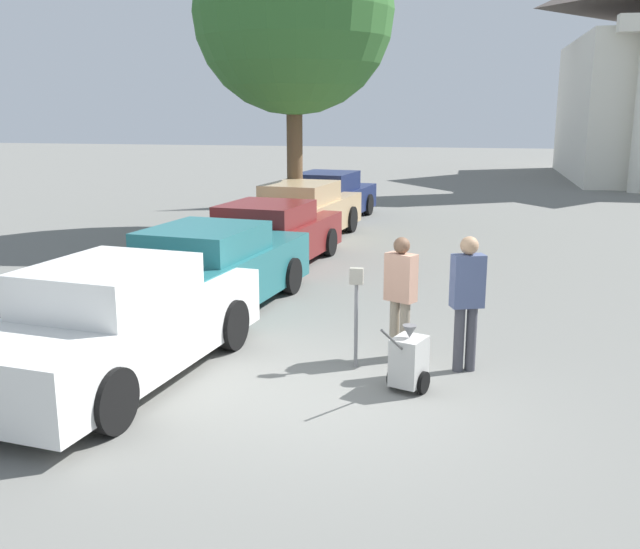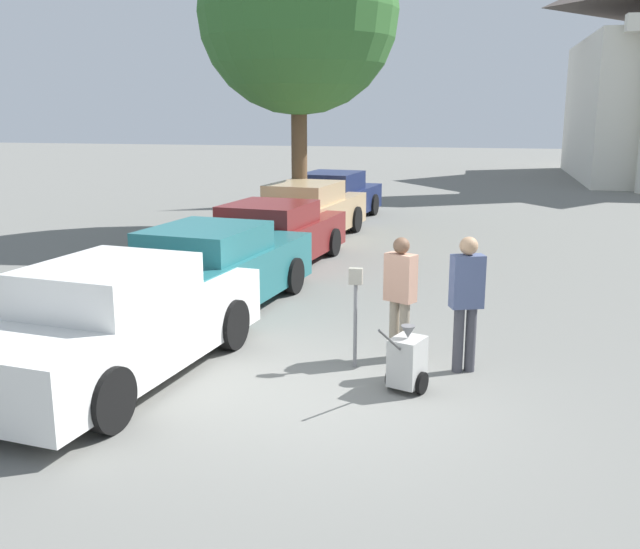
{
  "view_description": "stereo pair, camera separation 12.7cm",
  "coord_description": "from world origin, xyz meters",
  "px_view_note": "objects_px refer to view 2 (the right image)",
  "views": [
    {
      "loc": [
        1.54,
        -7.96,
        3.42
      ],
      "look_at": [
        -0.53,
        1.84,
        1.1
      ],
      "focal_mm": 40.0,
      "sensor_mm": 36.0,
      "label": 1
    },
    {
      "loc": [
        1.66,
        -7.93,
        3.42
      ],
      "look_at": [
        -0.53,
        1.84,
        1.1
      ],
      "focal_mm": 40.0,
      "sensor_mm": 36.0,
      "label": 2
    }
  ],
  "objects_px": {
    "parked_car_teal": "(211,270)",
    "parked_car_navy": "(333,198)",
    "person_supervisor": "(466,295)",
    "parked_car_tan": "(307,213)",
    "parked_car_white": "(118,323)",
    "equipment_cart": "(407,361)",
    "parking_meter": "(356,299)",
    "parked_car_maroon": "(272,236)",
    "person_worker": "(400,291)"
  },
  "relations": [
    {
      "from": "parked_car_navy",
      "to": "person_worker",
      "type": "xyz_separation_m",
      "value": [
        3.48,
        -12.4,
        0.29
      ]
    },
    {
      "from": "equipment_cart",
      "to": "parked_car_maroon",
      "type": "bearing_deg",
      "value": 139.32
    },
    {
      "from": "parked_car_navy",
      "to": "person_supervisor",
      "type": "distance_m",
      "value": 13.44
    },
    {
      "from": "parked_car_teal",
      "to": "parked_car_navy",
      "type": "relative_size",
      "value": 0.99
    },
    {
      "from": "parked_car_navy",
      "to": "person_supervisor",
      "type": "relative_size",
      "value": 2.8
    },
    {
      "from": "parked_car_white",
      "to": "person_worker",
      "type": "distance_m",
      "value": 3.79
    },
    {
      "from": "parked_car_maroon",
      "to": "parking_meter",
      "type": "height_order",
      "value": "parked_car_maroon"
    },
    {
      "from": "person_worker",
      "to": "equipment_cart",
      "type": "xyz_separation_m",
      "value": [
        0.23,
        -1.14,
        -0.6
      ]
    },
    {
      "from": "parked_car_white",
      "to": "parked_car_teal",
      "type": "distance_m",
      "value": 3.29
    },
    {
      "from": "parked_car_tan",
      "to": "person_worker",
      "type": "xyz_separation_m",
      "value": [
        3.48,
        -8.88,
        0.26
      ]
    },
    {
      "from": "parked_car_maroon",
      "to": "parked_car_tan",
      "type": "bearing_deg",
      "value": 97.24
    },
    {
      "from": "parked_car_tan",
      "to": "person_worker",
      "type": "distance_m",
      "value": 9.54
    },
    {
      "from": "parked_car_white",
      "to": "parked_car_tan",
      "type": "distance_m",
      "value": 10.35
    },
    {
      "from": "parked_car_teal",
      "to": "person_supervisor",
      "type": "bearing_deg",
      "value": -18.57
    },
    {
      "from": "parked_car_maroon",
      "to": "parked_car_tan",
      "type": "distance_m",
      "value": 3.32
    },
    {
      "from": "parked_car_tan",
      "to": "parked_car_teal",
      "type": "bearing_deg",
      "value": -82.77
    },
    {
      "from": "parked_car_teal",
      "to": "person_supervisor",
      "type": "height_order",
      "value": "person_supervisor"
    },
    {
      "from": "parked_car_teal",
      "to": "person_worker",
      "type": "distance_m",
      "value": 3.94
    },
    {
      "from": "person_supervisor",
      "to": "equipment_cart",
      "type": "distance_m",
      "value": 1.27
    },
    {
      "from": "parked_car_tan",
      "to": "person_supervisor",
      "type": "height_order",
      "value": "person_supervisor"
    },
    {
      "from": "parked_car_maroon",
      "to": "parking_meter",
      "type": "xyz_separation_m",
      "value": [
        2.93,
        -6.0,
        0.29
      ]
    },
    {
      "from": "parked_car_maroon",
      "to": "parked_car_navy",
      "type": "distance_m",
      "value": 6.85
    },
    {
      "from": "parking_meter",
      "to": "person_worker",
      "type": "height_order",
      "value": "person_worker"
    },
    {
      "from": "parking_meter",
      "to": "person_supervisor",
      "type": "height_order",
      "value": "person_supervisor"
    },
    {
      "from": "person_supervisor",
      "to": "equipment_cart",
      "type": "relative_size",
      "value": 1.84
    },
    {
      "from": "parked_car_teal",
      "to": "parking_meter",
      "type": "relative_size",
      "value": 3.68
    },
    {
      "from": "person_supervisor",
      "to": "parking_meter",
      "type": "bearing_deg",
      "value": -15.04
    },
    {
      "from": "parked_car_white",
      "to": "parking_meter",
      "type": "height_order",
      "value": "parked_car_white"
    },
    {
      "from": "parked_car_white",
      "to": "parked_car_teal",
      "type": "xyz_separation_m",
      "value": [
        0.0,
        3.29,
        -0.02
      ]
    },
    {
      "from": "parking_meter",
      "to": "equipment_cart",
      "type": "height_order",
      "value": "parking_meter"
    },
    {
      "from": "parked_car_teal",
      "to": "parking_meter",
      "type": "height_order",
      "value": "parked_car_teal"
    },
    {
      "from": "parking_meter",
      "to": "person_worker",
      "type": "relative_size",
      "value": 0.79
    },
    {
      "from": "parked_car_maroon",
      "to": "parking_meter",
      "type": "distance_m",
      "value": 6.69
    },
    {
      "from": "parked_car_white",
      "to": "parked_car_navy",
      "type": "bearing_deg",
      "value": 97.23
    },
    {
      "from": "parked_car_white",
      "to": "person_worker",
      "type": "bearing_deg",
      "value": 30.18
    },
    {
      "from": "person_worker",
      "to": "parked_car_white",
      "type": "bearing_deg",
      "value": 50.62
    },
    {
      "from": "parked_car_white",
      "to": "equipment_cart",
      "type": "height_order",
      "value": "parked_car_white"
    },
    {
      "from": "parked_car_white",
      "to": "equipment_cart",
      "type": "bearing_deg",
      "value": 12.37
    },
    {
      "from": "parked_car_navy",
      "to": "parked_car_teal",
      "type": "bearing_deg",
      "value": -82.77
    },
    {
      "from": "parking_meter",
      "to": "parked_car_tan",
      "type": "bearing_deg",
      "value": 107.47
    },
    {
      "from": "parked_car_maroon",
      "to": "person_supervisor",
      "type": "height_order",
      "value": "person_supervisor"
    },
    {
      "from": "parking_meter",
      "to": "equipment_cart",
      "type": "relative_size",
      "value": 1.38
    },
    {
      "from": "person_worker",
      "to": "parking_meter",
      "type": "bearing_deg",
      "value": 67.03
    },
    {
      "from": "parked_car_maroon",
      "to": "person_worker",
      "type": "relative_size",
      "value": 2.83
    },
    {
      "from": "parked_car_white",
      "to": "parked_car_maroon",
      "type": "xyz_separation_m",
      "value": [
        0.0,
        7.03,
        -0.06
      ]
    },
    {
      "from": "parking_meter",
      "to": "person_supervisor",
      "type": "bearing_deg",
      "value": 5.86
    },
    {
      "from": "parked_car_tan",
      "to": "person_supervisor",
      "type": "xyz_separation_m",
      "value": [
        4.38,
        -9.18,
        0.32
      ]
    },
    {
      "from": "parked_car_white",
      "to": "parked_car_tan",
      "type": "xyz_separation_m",
      "value": [
        0.0,
        10.35,
        0.0
      ]
    },
    {
      "from": "parked_car_tan",
      "to": "parking_meter",
      "type": "xyz_separation_m",
      "value": [
        2.93,
        -9.32,
        0.23
      ]
    },
    {
      "from": "person_worker",
      "to": "person_supervisor",
      "type": "xyz_separation_m",
      "value": [
        0.9,
        -0.3,
        0.06
      ]
    }
  ]
}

